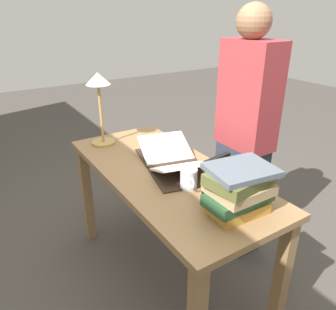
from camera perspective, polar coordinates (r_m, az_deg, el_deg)
name	(u,v)px	position (r m, az deg, el deg)	size (l,w,h in m)	color
ground_plane	(166,276)	(2.26, -0.36, -20.34)	(12.00, 12.00, 0.00)	#47423D
reading_desk	(166,189)	(1.86, -0.41, -5.94)	(1.39, 0.62, 0.77)	#937047
open_book	(173,160)	(1.84, 0.87, -0.95)	(0.61, 0.42, 0.11)	#38281E
book_stack_tall	(239,189)	(1.42, 12.31, -5.79)	(0.25, 0.30, 0.22)	#BC8933
book_standing_upright	(216,177)	(1.53, 8.32, -3.83)	(0.05, 0.16, 0.21)	black
reading_lamp	(99,92)	(2.09, -11.93, 10.71)	(0.15, 0.15, 0.46)	tan
coffee_mug	(189,179)	(1.61, 3.65, -4.17)	(0.12, 0.08, 0.10)	white
person_reader	(244,142)	(2.16, 13.08, 2.26)	(0.36, 0.22, 1.62)	#2D3342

